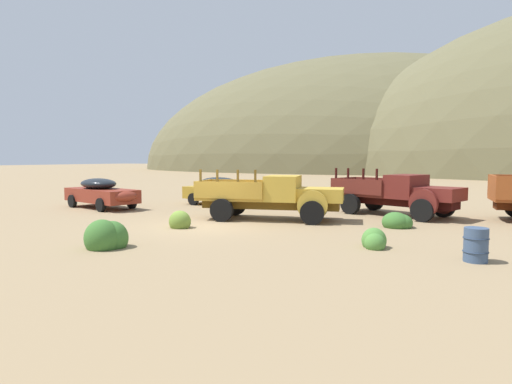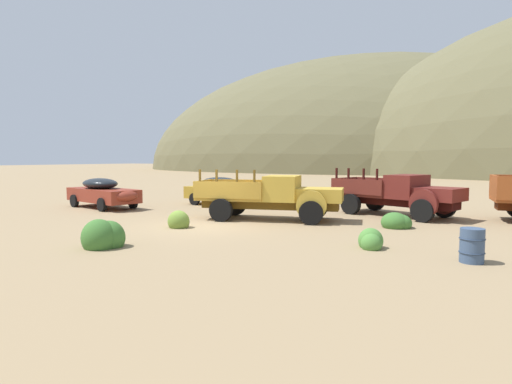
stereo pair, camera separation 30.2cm
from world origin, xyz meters
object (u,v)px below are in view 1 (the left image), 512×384
Objects in this scene: truck_faded_yellow at (280,197)px; oil_drum_foreground at (476,245)px; truck_oxblood at (404,194)px; car_rust_red at (103,193)px; car_mustard at (224,191)px.

oil_drum_foreground is (7.43, -4.50, -0.56)m from truck_faded_yellow.
truck_faded_yellow is 7.33× the size of oil_drum_foreground.
oil_drum_foreground is at bearing -51.01° from truck_oxblood.
oil_drum_foreground is (17.50, -4.21, -0.38)m from car_rust_red.
car_mustard is (4.94, 4.14, -0.00)m from car_rust_red.
truck_oxblood is (4.49, 3.64, -0.00)m from truck_faded_yellow.
car_mustard is 6.41m from truck_faded_yellow.
car_mustard is at bearing 53.56° from car_rust_red.
car_mustard is 15.09m from oil_drum_foreground.
truck_faded_yellow is 8.71m from oil_drum_foreground.
oil_drum_foreground is at bearing -27.63° from car_mustard.
car_rust_red is at bearing 166.47° from oil_drum_foreground.
car_rust_red is 0.86× the size of truck_oxblood.
truck_faded_yellow is at bearing 148.78° from oil_drum_foreground.
truck_faded_yellow reaches higher than car_mustard.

